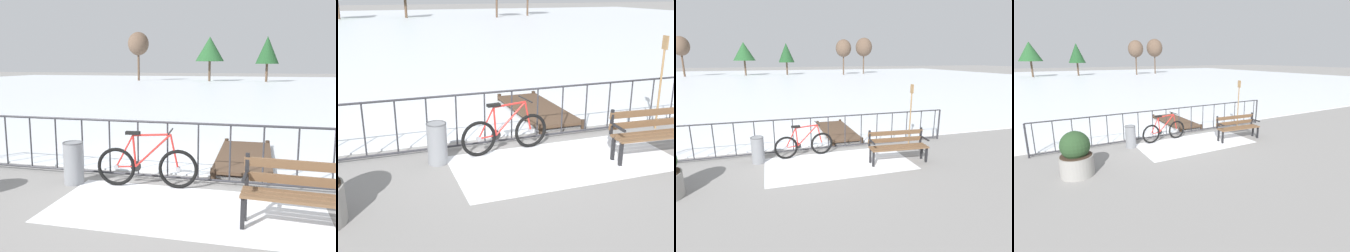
{
  "view_description": "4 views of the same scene",
  "coord_description": "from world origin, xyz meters",
  "views": [
    {
      "loc": [
        1.52,
        -6.11,
        2.04
      ],
      "look_at": [
        -0.08,
        0.35,
        0.93
      ],
      "focal_mm": 39.62,
      "sensor_mm": 36.0,
      "label": 1
    },
    {
      "loc": [
        -2.59,
        -7.08,
        2.86
      ],
      "look_at": [
        -0.37,
        -0.72,
        0.61
      ],
      "focal_mm": 43.9,
      "sensor_mm": 36.0,
      "label": 2
    },
    {
      "loc": [
        -1.17,
        -7.62,
        2.79
      ],
      "look_at": [
        1.12,
        0.24,
        0.66
      ],
      "focal_mm": 28.04,
      "sensor_mm": 36.0,
      "label": 3
    },
    {
      "loc": [
        -4.04,
        -8.57,
        2.88
      ],
      "look_at": [
        0.27,
        -0.74,
        0.55
      ],
      "focal_mm": 28.08,
      "sensor_mm": 36.0,
      "label": 4
    }
  ],
  "objects": [
    {
      "name": "ground_plane",
      "position": [
        0.0,
        0.0,
        0.0
      ],
      "size": [
        160.0,
        160.0,
        0.0
      ],
      "primitive_type": "plane",
      "color": "gray"
    },
    {
      "name": "frozen_pond",
      "position": [
        0.0,
        28.4,
        0.01
      ],
      "size": [
        80.0,
        56.0,
        0.03
      ],
      "primitive_type": "cube",
      "color": "silver",
      "rests_on": "ground"
    },
    {
      "name": "snow_patch",
      "position": [
        0.56,
        -1.2,
        0.0
      ],
      "size": [
        3.91,
        1.85,
        0.01
      ],
      "primitive_type": "cube",
      "color": "white",
      "rests_on": "ground"
    },
    {
      "name": "railing_fence",
      "position": [
        0.0,
        0.0,
        0.56
      ],
      "size": [
        9.06,
        0.06,
        1.07
      ],
      "color": "#2D2D33",
      "rests_on": "ground"
    },
    {
      "name": "bicycle_near_railing",
      "position": [
        -0.26,
        -0.39,
        0.37
      ],
      "size": [
        1.71,
        0.52,
        0.97
      ],
      "color": "black",
      "rests_on": "ground"
    },
    {
      "name": "park_bench",
      "position": [
        2.15,
        -1.47,
        0.51
      ],
      "size": [
        1.63,
        0.6,
        0.89
      ],
      "color": "brown",
      "rests_on": "ground"
    },
    {
      "name": "planter_with_shrub",
      "position": [
        -3.4,
        -1.93,
        0.53
      ],
      "size": [
        0.82,
        0.82,
        1.15
      ],
      "color": "gray",
      "rests_on": "ground"
    },
    {
      "name": "trash_bin",
      "position": [
        -1.54,
        -0.51,
        0.37
      ],
      "size": [
        0.35,
        0.35,
        0.73
      ],
      "color": "gray",
      "rests_on": "ground"
    },
    {
      "name": "oar_upright",
      "position": [
        3.24,
        -0.21,
        1.14
      ],
      "size": [
        0.04,
        0.16,
        1.98
      ],
      "color": "#937047",
      "rests_on": "ground"
    },
    {
      "name": "wooden_dock",
      "position": [
        1.26,
        1.68,
        0.12
      ],
      "size": [
        1.1,
        2.86,
        0.2
      ],
      "color": "#4C3828",
      "rests_on": "ground"
    },
    {
      "name": "tree_far_west",
      "position": [
        2.22,
        38.42,
        3.62
      ],
      "size": [
        2.63,
        2.63,
        5.19
      ],
      "color": "brown",
      "rests_on": "ground"
    },
    {
      "name": "tree_west_mid",
      "position": [
        11.38,
        35.81,
        4.34
      ],
      "size": [
        2.57,
        2.57,
        5.77
      ],
      "color": "brown",
      "rests_on": "ground"
    },
    {
      "name": "tree_east_mid",
      "position": [
        -4.4,
        38.55,
        3.81
      ],
      "size": [
        3.4,
        3.4,
        5.26
      ],
      "color": "brown",
      "rests_on": "ground"
    },
    {
      "name": "tree_far_east",
      "position": [
        15.71,
        37.82,
        4.63
      ],
      "size": [
        2.89,
        2.89,
        6.23
      ],
      "color": "brown",
      "rests_on": "ground"
    }
  ]
}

